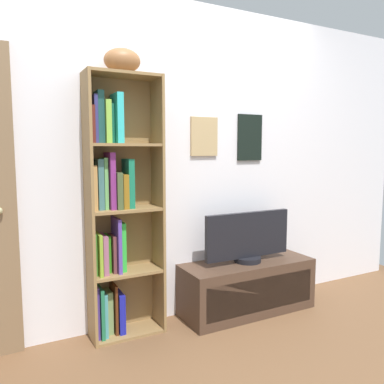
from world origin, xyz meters
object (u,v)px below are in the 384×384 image
bookshelf (116,211)px  tv_stand (247,286)px  football (122,61)px  television (248,237)px

bookshelf → tv_stand: bookshelf is taller
football → tv_stand: bearing=-4.9°
television → bookshelf: bearing=173.9°
tv_stand → bookshelf: bearing=173.9°
bookshelf → television: 1.10m
football → tv_stand: football is taller
bookshelf → television: bearing=-6.1°
tv_stand → football: bearing=175.1°
football → tv_stand: size_ratio=0.22×
football → television: (1.00, -0.08, -1.31)m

